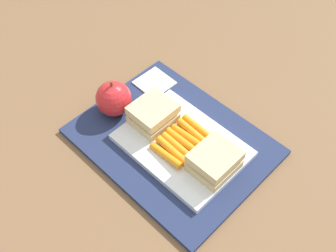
# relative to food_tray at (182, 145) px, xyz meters

# --- Properties ---
(ground_plane) EXTENTS (2.40, 2.40, 0.00)m
(ground_plane) POSITION_rel_food_tray_xyz_m (0.03, 0.00, -0.02)
(ground_plane) COLOR brown
(lunchbag_mat) EXTENTS (0.36, 0.28, 0.01)m
(lunchbag_mat) POSITION_rel_food_tray_xyz_m (0.03, 0.00, -0.01)
(lunchbag_mat) COLOR navy
(lunchbag_mat) RESTS_ON ground_plane
(food_tray) EXTENTS (0.23, 0.17, 0.01)m
(food_tray) POSITION_rel_food_tray_xyz_m (0.00, 0.00, 0.00)
(food_tray) COLOR white
(food_tray) RESTS_ON lunchbag_mat
(sandwich_half_left) EXTENTS (0.07, 0.08, 0.04)m
(sandwich_half_left) POSITION_rel_food_tray_xyz_m (-0.08, 0.00, 0.03)
(sandwich_half_left) COLOR #DBC189
(sandwich_half_left) RESTS_ON food_tray
(sandwich_half_right) EXTENTS (0.07, 0.08, 0.04)m
(sandwich_half_right) POSITION_rel_food_tray_xyz_m (0.08, 0.00, 0.03)
(sandwich_half_right) COLOR #DBC189
(sandwich_half_right) RESTS_ON food_tray
(carrot_sticks_bundle) EXTENTS (0.08, 0.10, 0.02)m
(carrot_sticks_bundle) POSITION_rel_food_tray_xyz_m (-0.00, -0.00, 0.01)
(carrot_sticks_bundle) COLOR orange
(carrot_sticks_bundle) RESTS_ON food_tray
(apple) EXTENTS (0.07, 0.07, 0.08)m
(apple) POSITION_rel_food_tray_xyz_m (0.16, 0.03, 0.03)
(apple) COLOR red
(apple) RESTS_ON lunchbag_mat
(paper_napkin) EXTENTS (0.07, 0.07, 0.00)m
(paper_napkin) POSITION_rel_food_tray_xyz_m (0.16, -0.08, -0.00)
(paper_napkin) COLOR white
(paper_napkin) RESTS_ON lunchbag_mat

